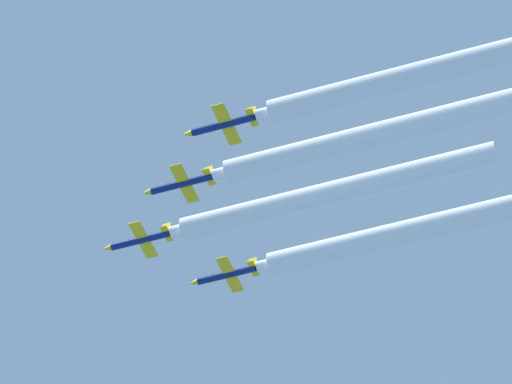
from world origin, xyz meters
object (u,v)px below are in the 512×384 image
object	(u,v)px
jet_right_wingman	(225,275)
jet_left_wingman	(179,184)
jet_lead	(139,240)
jet_outer_left	(221,125)

from	to	relation	value
jet_right_wingman	jet_left_wingman	bearing A→B (deg)	-179.60
jet_left_wingman	jet_right_wingman	bearing A→B (deg)	0.40
jet_lead	jet_outer_left	size ratio (longest dim) A/B	1.00
jet_lead	jet_outer_left	world-z (taller)	jet_lead
jet_right_wingman	jet_lead	bearing A→B (deg)	132.97
jet_lead	jet_left_wingman	distance (m)	16.10
jet_left_wingman	jet_right_wingman	world-z (taller)	jet_left_wingman
jet_lead	jet_outer_left	distance (m)	31.00
jet_left_wingman	jet_outer_left	distance (m)	14.92
jet_lead	jet_outer_left	xyz separation A→B (m)	(-21.62, -22.05, -2.74)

